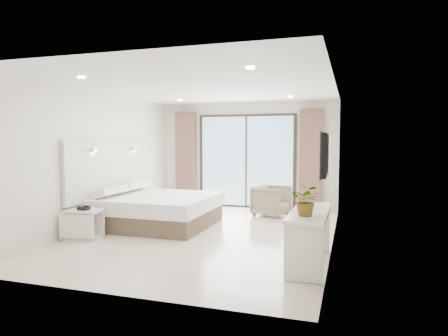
% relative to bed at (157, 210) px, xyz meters
% --- Properties ---
extents(ground, '(6.20, 6.20, 0.00)m').
position_rel_bed_xyz_m(ground, '(1.20, -0.38, -0.32)').
color(ground, beige).
rests_on(ground, ground).
extents(room_shell, '(4.62, 6.22, 2.72)m').
position_rel_bed_xyz_m(room_shell, '(1.00, 0.39, 1.26)').
color(room_shell, silver).
rests_on(room_shell, ground).
extents(bed, '(2.22, 2.11, 0.76)m').
position_rel_bed_xyz_m(bed, '(0.00, 0.00, 0.00)').
color(bed, brown).
rests_on(bed, ground).
extents(nightstand, '(0.63, 0.55, 0.51)m').
position_rel_bed_xyz_m(nightstand, '(-0.72, -1.38, -0.06)').
color(nightstand, white).
rests_on(nightstand, ground).
extents(phone, '(0.20, 0.16, 0.06)m').
position_rel_bed_xyz_m(phone, '(-0.70, -1.41, 0.23)').
color(phone, black).
rests_on(phone, nightstand).
extents(console_desk, '(0.50, 1.60, 0.77)m').
position_rel_bed_xyz_m(console_desk, '(3.24, -1.70, 0.24)').
color(console_desk, white).
rests_on(console_desk, ground).
extents(plant, '(0.44, 0.47, 0.32)m').
position_rel_bed_xyz_m(plant, '(3.24, -2.11, 0.60)').
color(plant, '#33662D').
rests_on(plant, console_desk).
extents(armchair, '(0.84, 0.88, 0.77)m').
position_rel_bed_xyz_m(armchair, '(2.04, 1.76, 0.06)').
color(armchair, '#816A54').
rests_on(armchair, ground).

